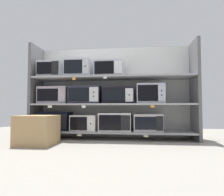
{
  "coord_description": "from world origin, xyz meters",
  "views": [
    {
      "loc": [
        0.4,
        -3.54,
        0.54
      ],
      "look_at": [
        0.0,
        0.0,
        0.72
      ],
      "focal_mm": 32.22,
      "sensor_mm": 36.0,
      "label": 1
    }
  ],
  "objects_px": {
    "microwave_0": "(55,121)",
    "microwave_6": "(119,96)",
    "microwave_4": "(54,95)",
    "microwave_8": "(52,70)",
    "microwave_5": "(86,95)",
    "microwave_1": "(85,123)",
    "microwave_2": "(115,122)",
    "shipping_carton": "(37,130)",
    "microwave_9": "(79,69)",
    "microwave_3": "(148,123)",
    "microwave_10": "(109,69)",
    "microwave_7": "(150,94)"
  },
  "relations": [
    {
      "from": "microwave_0",
      "to": "microwave_6",
      "type": "distance_m",
      "value": 1.25
    },
    {
      "from": "microwave_4",
      "to": "microwave_8",
      "type": "relative_size",
      "value": 1.26
    },
    {
      "from": "microwave_5",
      "to": "microwave_1",
      "type": "bearing_deg",
      "value": -178.92
    },
    {
      "from": "microwave_2",
      "to": "microwave_6",
      "type": "relative_size",
      "value": 1.02
    },
    {
      "from": "microwave_6",
      "to": "microwave_4",
      "type": "bearing_deg",
      "value": 179.99
    },
    {
      "from": "microwave_4",
      "to": "microwave_5",
      "type": "bearing_deg",
      "value": -0.02
    },
    {
      "from": "microwave_5",
      "to": "microwave_4",
      "type": "bearing_deg",
      "value": 179.98
    },
    {
      "from": "shipping_carton",
      "to": "microwave_2",
      "type": "bearing_deg",
      "value": 31.91
    },
    {
      "from": "shipping_carton",
      "to": "microwave_4",
      "type": "bearing_deg",
      "value": 92.53
    },
    {
      "from": "microwave_2",
      "to": "shipping_carton",
      "type": "bearing_deg",
      "value": -148.09
    },
    {
      "from": "microwave_4",
      "to": "microwave_8",
      "type": "xyz_separation_m",
      "value": [
        -0.06,
        -0.0,
        0.47
      ]
    },
    {
      "from": "microwave_2",
      "to": "microwave_9",
      "type": "distance_m",
      "value": 1.17
    },
    {
      "from": "microwave_3",
      "to": "microwave_4",
      "type": "relative_size",
      "value": 0.92
    },
    {
      "from": "microwave_0",
      "to": "microwave_3",
      "type": "bearing_deg",
      "value": 0.01
    },
    {
      "from": "microwave_8",
      "to": "microwave_9",
      "type": "distance_m",
      "value": 0.52
    },
    {
      "from": "microwave_2",
      "to": "shipping_carton",
      "type": "distance_m",
      "value": 1.29
    },
    {
      "from": "microwave_6",
      "to": "microwave_8",
      "type": "relative_size",
      "value": 1.27
    },
    {
      "from": "shipping_carton",
      "to": "microwave_1",
      "type": "bearing_deg",
      "value": 51.3
    },
    {
      "from": "microwave_10",
      "to": "microwave_6",
      "type": "bearing_deg",
      "value": 0.04
    },
    {
      "from": "microwave_1",
      "to": "microwave_7",
      "type": "height_order",
      "value": "microwave_7"
    },
    {
      "from": "microwave_3",
      "to": "microwave_5",
      "type": "xyz_separation_m",
      "value": [
        -1.1,
        -0.0,
        0.48
      ]
    },
    {
      "from": "microwave_10",
      "to": "microwave_8",
      "type": "bearing_deg",
      "value": 179.99
    },
    {
      "from": "microwave_1",
      "to": "microwave_5",
      "type": "height_order",
      "value": "microwave_5"
    },
    {
      "from": "microwave_7",
      "to": "microwave_9",
      "type": "height_order",
      "value": "microwave_9"
    },
    {
      "from": "microwave_3",
      "to": "microwave_8",
      "type": "relative_size",
      "value": 1.15
    },
    {
      "from": "microwave_7",
      "to": "microwave_8",
      "type": "height_order",
      "value": "microwave_8"
    },
    {
      "from": "shipping_carton",
      "to": "microwave_3",
      "type": "bearing_deg",
      "value": 22.28
    },
    {
      "from": "microwave_5",
      "to": "microwave_6",
      "type": "bearing_deg",
      "value": 0.0
    },
    {
      "from": "microwave_1",
      "to": "microwave_10",
      "type": "bearing_deg",
      "value": 0.02
    },
    {
      "from": "microwave_4",
      "to": "microwave_10",
      "type": "relative_size",
      "value": 1.06
    },
    {
      "from": "microwave_1",
      "to": "microwave_0",
      "type": "bearing_deg",
      "value": 179.98
    },
    {
      "from": "microwave_0",
      "to": "microwave_7",
      "type": "height_order",
      "value": "microwave_7"
    },
    {
      "from": "microwave_0",
      "to": "microwave_1",
      "type": "bearing_deg",
      "value": -0.02
    },
    {
      "from": "microwave_5",
      "to": "microwave_8",
      "type": "distance_m",
      "value": 0.8
    },
    {
      "from": "microwave_7",
      "to": "shipping_carton",
      "type": "xyz_separation_m",
      "value": [
        -1.71,
        -0.68,
        -0.57
      ]
    },
    {
      "from": "microwave_4",
      "to": "microwave_7",
      "type": "xyz_separation_m",
      "value": [
        1.74,
        -0.0,
        0.02
      ]
    },
    {
      "from": "microwave_10",
      "to": "microwave_4",
      "type": "bearing_deg",
      "value": 179.98
    },
    {
      "from": "microwave_0",
      "to": "microwave_1",
      "type": "distance_m",
      "value": 0.56
    },
    {
      "from": "microwave_6",
      "to": "microwave_1",
      "type": "bearing_deg",
      "value": -179.97
    },
    {
      "from": "microwave_9",
      "to": "shipping_carton",
      "type": "xyz_separation_m",
      "value": [
        -0.43,
        -0.68,
        -1.04
      ]
    },
    {
      "from": "microwave_0",
      "to": "microwave_10",
      "type": "xyz_separation_m",
      "value": [
        1.0,
        -0.0,
        0.93
      ]
    },
    {
      "from": "microwave_4",
      "to": "microwave_5",
      "type": "height_order",
      "value": "microwave_5"
    },
    {
      "from": "microwave_8",
      "to": "shipping_carton",
      "type": "xyz_separation_m",
      "value": [
        0.09,
        -0.68,
        -1.03
      ]
    },
    {
      "from": "microwave_2",
      "to": "microwave_6",
      "type": "height_order",
      "value": "microwave_6"
    },
    {
      "from": "microwave_4",
      "to": "microwave_9",
      "type": "distance_m",
      "value": 0.67
    },
    {
      "from": "microwave_5",
      "to": "microwave_8",
      "type": "bearing_deg",
      "value": 179.99
    },
    {
      "from": "microwave_3",
      "to": "microwave_0",
      "type": "bearing_deg",
      "value": -179.99
    },
    {
      "from": "microwave_8",
      "to": "microwave_10",
      "type": "distance_m",
      "value": 1.07
    },
    {
      "from": "microwave_2",
      "to": "microwave_8",
      "type": "relative_size",
      "value": 1.3
    },
    {
      "from": "shipping_carton",
      "to": "microwave_8",
      "type": "bearing_deg",
      "value": 97.13
    }
  ]
}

